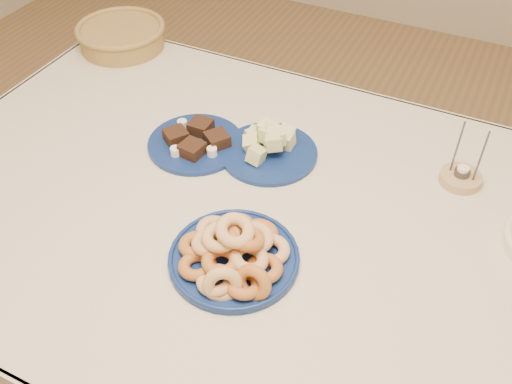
# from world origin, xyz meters

# --- Properties ---
(ground) EXTENTS (5.00, 5.00, 0.00)m
(ground) POSITION_xyz_m (0.00, 0.00, 0.00)
(ground) COLOR olive
(ground) RESTS_ON ground
(dining_table) EXTENTS (1.71, 1.11, 0.75)m
(dining_table) POSITION_xyz_m (0.00, 0.00, 0.64)
(dining_table) COLOR brown
(dining_table) RESTS_ON ground
(donut_platter) EXTENTS (0.35, 0.35, 0.12)m
(donut_platter) POSITION_xyz_m (0.01, -0.16, 0.78)
(donut_platter) COLOR navy
(donut_platter) RESTS_ON dining_table
(melon_plate) EXTENTS (0.31, 0.31, 0.08)m
(melon_plate) POSITION_xyz_m (-0.08, 0.19, 0.77)
(melon_plate) COLOR navy
(melon_plate) RESTS_ON dining_table
(brownie_plate) EXTENTS (0.29, 0.29, 0.04)m
(brownie_plate) POSITION_xyz_m (-0.25, 0.13, 0.76)
(brownie_plate) COLOR navy
(brownie_plate) RESTS_ON dining_table
(wicker_basket) EXTENTS (0.28, 0.28, 0.07)m
(wicker_basket) POSITION_xyz_m (-0.71, 0.46, 0.79)
(wicker_basket) COLOR olive
(wicker_basket) RESTS_ON dining_table
(candle_holder) EXTENTS (0.11, 0.11, 0.16)m
(candle_holder) POSITION_xyz_m (0.36, 0.28, 0.77)
(candle_holder) COLOR tan
(candle_holder) RESTS_ON dining_table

